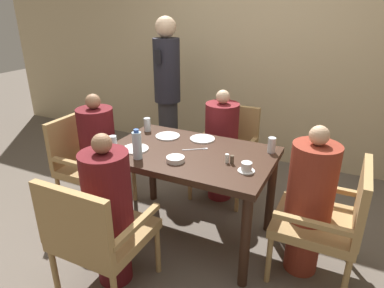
{
  "coord_description": "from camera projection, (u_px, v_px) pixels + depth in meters",
  "views": [
    {
      "loc": [
        1.09,
        -2.2,
        1.87
      ],
      "look_at": [
        0.0,
        0.04,
        0.83
      ],
      "focal_mm": 32.0,
      "sensor_mm": 36.0,
      "label": 1
    }
  ],
  "objects": [
    {
      "name": "bowl_small",
      "position": [
        175.0,
        159.0,
        2.51
      ],
      "size": [
        0.14,
        0.14,
        0.04
      ],
      "color": "white",
      "rests_on": "dining_table"
    },
    {
      "name": "diner_in_left_chair",
      "position": [
        99.0,
        153.0,
        3.13
      ],
      "size": [
        0.32,
        0.32,
        1.14
      ],
      "color": "#5B1419",
      "rests_on": "ground_plane"
    },
    {
      "name": "wall_back",
      "position": [
        260.0,
        45.0,
        3.98
      ],
      "size": [
        8.0,
        0.06,
        2.8
      ],
      "color": "#C6B289",
      "rests_on": "ground_plane"
    },
    {
      "name": "fork_beside_plate",
      "position": [
        198.0,
        149.0,
        2.72
      ],
      "size": [
        0.18,
        0.13,
        0.0
      ],
      "color": "silver",
      "rests_on": "dining_table"
    },
    {
      "name": "plate_main_right",
      "position": [
        135.0,
        149.0,
        2.72
      ],
      "size": [
        0.21,
        0.21,
        0.01
      ],
      "color": "white",
      "rests_on": "dining_table"
    },
    {
      "name": "ground_plane",
      "position": [
        190.0,
        233.0,
        2.98
      ],
      "size": [
        16.0,
        16.0,
        0.0
      ],
      "primitive_type": "plane",
      "color": "#60564C"
    },
    {
      "name": "chair_near_corner",
      "position": [
        96.0,
        232.0,
        2.2
      ],
      "size": [
        0.56,
        0.56,
        0.9
      ],
      "color": "#A88451",
      "rests_on": "ground_plane"
    },
    {
      "name": "chair_left_side",
      "position": [
        88.0,
        159.0,
        3.22
      ],
      "size": [
        0.56,
        0.56,
        0.9
      ],
      "color": "#A88451",
      "rests_on": "ground_plane"
    },
    {
      "name": "diner_in_right_chair",
      "position": [
        309.0,
        201.0,
        2.38
      ],
      "size": [
        0.32,
        0.32,
        1.14
      ],
      "color": "maroon",
      "rests_on": "ground_plane"
    },
    {
      "name": "glass_tall_mid",
      "position": [
        272.0,
        145.0,
        2.65
      ],
      "size": [
        0.06,
        0.06,
        0.12
      ],
      "color": "silver",
      "rests_on": "dining_table"
    },
    {
      "name": "diner_in_far_chair",
      "position": [
        221.0,
        145.0,
        3.34
      ],
      "size": [
        0.32,
        0.32,
        1.12
      ],
      "color": "maroon",
      "rests_on": "ground_plane"
    },
    {
      "name": "diner_in_near_chair",
      "position": [
        109.0,
        210.0,
        2.29
      ],
      "size": [
        0.32,
        0.32,
        1.13
      ],
      "color": "#5B1419",
      "rests_on": "ground_plane"
    },
    {
      "name": "glass_tall_far",
      "position": [
        113.0,
        143.0,
        2.68
      ],
      "size": [
        0.06,
        0.06,
        0.12
      ],
      "color": "silver",
      "rests_on": "dining_table"
    },
    {
      "name": "standing_host",
      "position": [
        167.0,
        91.0,
        3.88
      ],
      "size": [
        0.29,
        0.33,
        1.73
      ],
      "color": "#2D2D33",
      "rests_on": "ground_plane"
    },
    {
      "name": "water_bottle",
      "position": [
        137.0,
        145.0,
        2.53
      ],
      "size": [
        0.07,
        0.07,
        0.23
      ],
      "color": "silver",
      "rests_on": "dining_table"
    },
    {
      "name": "chair_far_side",
      "position": [
        226.0,
        147.0,
        3.49
      ],
      "size": [
        0.56,
        0.56,
        0.9
      ],
      "color": "#A88451",
      "rests_on": "ground_plane"
    },
    {
      "name": "glass_tall_near",
      "position": [
        147.0,
        125.0,
        3.09
      ],
      "size": [
        0.06,
        0.06,
        0.12
      ],
      "color": "silver",
      "rests_on": "dining_table"
    },
    {
      "name": "chair_right_side",
      "position": [
        329.0,
        217.0,
        2.36
      ],
      "size": [
        0.56,
        0.56,
        0.9
      ],
      "color": "#A88451",
      "rests_on": "ground_plane"
    },
    {
      "name": "pepper_shaker",
      "position": [
        232.0,
        160.0,
        2.47
      ],
      "size": [
        0.03,
        0.03,
        0.07
      ],
      "color": "#4C3D2D",
      "rests_on": "dining_table"
    },
    {
      "name": "teacup_with_saucer",
      "position": [
        246.0,
        168.0,
        2.36
      ],
      "size": [
        0.12,
        0.12,
        0.07
      ],
      "color": "white",
      "rests_on": "dining_table"
    },
    {
      "name": "plate_main_left",
      "position": [
        168.0,
        136.0,
        2.98
      ],
      "size": [
        0.21,
        0.21,
        0.01
      ],
      "color": "white",
      "rests_on": "dining_table"
    },
    {
      "name": "plate_dessert_center",
      "position": [
        202.0,
        139.0,
        2.92
      ],
      "size": [
        0.21,
        0.21,
        0.01
      ],
      "color": "white",
      "rests_on": "dining_table"
    },
    {
      "name": "dining_table",
      "position": [
        190.0,
        164.0,
        2.72
      ],
      "size": [
        1.3,
        0.83,
        0.78
      ],
      "color": "#331E14",
      "rests_on": "ground_plane"
    },
    {
      "name": "salt_shaker",
      "position": [
        227.0,
        158.0,
        2.49
      ],
      "size": [
        0.03,
        0.03,
        0.07
      ],
      "color": "white",
      "rests_on": "dining_table"
    }
  ]
}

